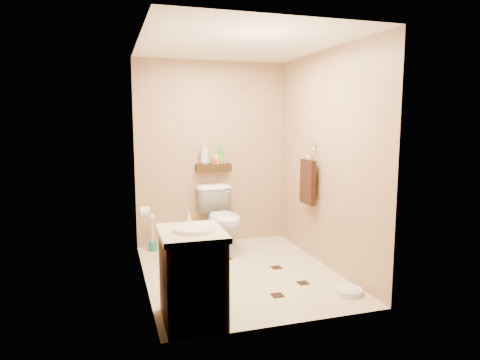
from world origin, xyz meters
name	(u,v)px	position (x,y,z in m)	size (l,w,h in m)	color
ground	(240,272)	(0.00, 0.00, 0.00)	(2.50, 2.50, 0.00)	#CBAF94
wall_back	(212,153)	(0.00, 1.25, 1.20)	(2.00, 0.04, 2.40)	tan
wall_front	(288,178)	(0.00, -1.25, 1.20)	(2.00, 0.04, 2.40)	tan
wall_left	(142,165)	(-1.00, 0.00, 1.20)	(0.04, 2.50, 2.40)	tan
wall_right	(325,160)	(1.00, 0.00, 1.20)	(0.04, 2.50, 2.40)	tan
ceiling	(240,44)	(0.00, 0.00, 2.40)	(2.00, 2.50, 0.02)	white
wall_shelf	(213,168)	(0.00, 1.17, 1.02)	(0.46, 0.14, 0.10)	#36200E
floor_accents	(245,274)	(0.03, -0.07, 0.00)	(1.21, 1.32, 0.01)	black
toilet	(222,219)	(0.02, 0.83, 0.40)	(0.45, 0.79, 0.80)	white
vanity	(192,275)	(-0.70, -0.95, 0.39)	(0.52, 0.63, 0.88)	brown
bathroom_scale	(348,291)	(0.82, -0.85, 0.03)	(0.30, 0.30, 0.05)	silver
toilet_brush	(153,238)	(-0.82, 1.07, 0.17)	(0.11, 0.11, 0.47)	#1B6F63
towel_ring	(308,180)	(0.91, 0.25, 0.95)	(0.12, 0.30, 0.76)	silver
toilet_paper	(145,212)	(-0.94, 0.65, 0.60)	(0.12, 0.11, 0.12)	silver
bottle_a	(204,153)	(-0.12, 1.17, 1.21)	(0.11, 0.11, 0.29)	beige
bottle_b	(217,157)	(0.05, 1.17, 1.16)	(0.08, 0.08, 0.17)	yellow
bottle_c	(217,159)	(0.05, 1.17, 1.14)	(0.10, 0.10, 0.13)	red
bottle_d	(221,154)	(0.10, 1.17, 1.20)	(0.10, 0.10, 0.25)	green
bottle_e	(221,158)	(0.11, 1.17, 1.15)	(0.07, 0.07, 0.16)	#FC9E54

